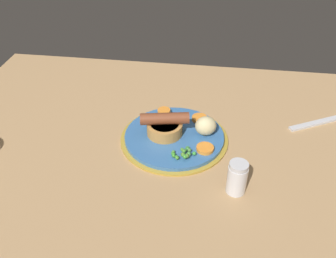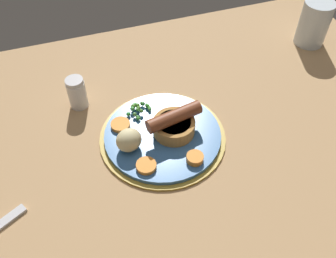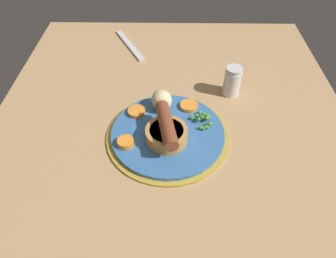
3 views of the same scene
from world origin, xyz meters
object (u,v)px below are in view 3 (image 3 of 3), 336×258
Objects in this scene: sausage_pudding at (165,132)px; carrot_slice_3 at (187,106)px; carrot_slice_0 at (124,142)px; salt_shaker at (231,81)px; potato_chunk_0 at (160,100)px; carrot_slice_1 at (135,112)px; pea_pile at (201,119)px; dinner_plate at (166,134)px; fork at (128,45)px.

sausage_pudding is 2.95× the size of carrot_slice_3.
salt_shaker is at bearing 127.90° from carrot_slice_0.
potato_chunk_0 is at bearing 176.49° from sausage_pudding.
carrot_slice_3 is (-2.07, 11.56, -0.01)cm from carrot_slice_1.
carrot_slice_3 is (-0.32, 6.05, -1.86)cm from potato_chunk_0.
pea_pile is 1.44× the size of carrot_slice_1.
carrot_slice_1 is at bearing -100.26° from pea_pile.
carrot_slice_0 is at bearing -48.92° from carrot_slice_3.
carrot_slice_1 is (-9.19, 1.35, -0.19)cm from carrot_slice_0.
carrot_slice_0 is at bearing -65.95° from dinner_plate.
potato_chunk_0 is 6.34cm from carrot_slice_3.
carrot_slice_3 is at bearing 131.08° from carrot_slice_0.
carrot_slice_0 is at bearing -67.33° from pea_pile.
carrot_slice_3 reaches higher than fork.
sausage_pudding is at bearing 7.33° from potato_chunk_0.
salt_shaker is (-7.18, 16.40, -0.09)cm from potato_chunk_0.
sausage_pudding is at bearing -11.21° from fork.
carrot_slice_1 is (-7.81, -6.74, -1.88)cm from sausage_pudding.
carrot_slice_1 is 0.97× the size of carrot_slice_3.
carrot_slice_0 is 17.13cm from carrot_slice_3.
carrot_slice_3 is at bearing 148.67° from dinner_plate.
sausage_pudding reaches higher than pea_pile.
pea_pile is 17.07cm from carrot_slice_0.
dinner_plate is 5.08× the size of potato_chunk_0.
carrot_slice_1 is 23.72cm from salt_shaker.
pea_pile reaches higher than carrot_slice_3.
sausage_pudding is 9.64cm from potato_chunk_0.
pea_pile is 1.69× the size of carrot_slice_0.
potato_chunk_0 reaches higher than carrot_slice_1.
salt_shaker is (-16.73, 15.17, -0.11)cm from sausage_pudding.
carrot_slice_0 is (6.58, -15.75, -0.23)cm from pea_pile.
carrot_slice_0 is 0.45× the size of salt_shaker.
dinner_plate is 6.49× the size of carrot_slice_3.
pea_pile is at bearing 111.11° from dinner_plate.
carrot_slice_1 is at bearing -72.44° from potato_chunk_0.
sausage_pudding is at bearing 99.65° from carrot_slice_0.
potato_chunk_0 is at bearing -66.36° from salt_shaker.
carrot_slice_0 is 0.86× the size of carrot_slice_1.
potato_chunk_0 reaches higher than carrot_slice_0.
carrot_slice_1 is (-2.61, -14.40, -0.42)cm from pea_pile.
salt_shaker is (-18.11, 23.26, 1.57)cm from carrot_slice_0.
pea_pile is at bearing 112.67° from carrot_slice_0.
carrot_slice_0 is 0.83× the size of carrot_slice_3.
carrot_slice_0 is at bearing -23.03° from fork.
carrot_slice_3 is (-11.26, 12.91, -0.20)cm from carrot_slice_0.
carrot_slice_0 is (1.38, -8.09, -1.69)cm from sausage_pudding.
pea_pile is at bearing 113.36° from sausage_pudding.
sausage_pudding is 9.37cm from pea_pile.
pea_pile is 1.10× the size of potato_chunk_0.
dinner_plate is 20.97cm from salt_shaker.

